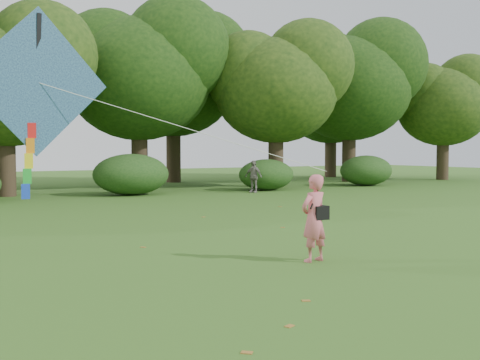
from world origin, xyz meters
TOP-DOWN VIEW (x-y plane):
  - ground at (0.00, 0.00)m, footprint 100.00×100.00m
  - man_kite_flyer at (0.22, 0.84)m, footprint 0.66×0.50m
  - bystander_right at (8.58, 16.36)m, footprint 0.75×0.98m
  - crossbody_bag at (0.33, 0.81)m, footprint 0.43×0.20m
  - flying_kite at (-4.36, 2.58)m, footprint 6.10×1.99m
  - tree_line at (1.67, 22.88)m, footprint 54.70×15.30m
  - shrub_band at (-0.72, 17.60)m, footprint 39.15×3.22m
  - fallen_leaves at (-0.47, 2.16)m, footprint 10.62×13.69m

SIDE VIEW (x-z plane):
  - ground at x=0.00m, z-range 0.00..0.00m
  - fallen_leaves at x=-0.47m, z-range 0.00..0.01m
  - bystander_right at x=8.58m, z-range 0.00..1.55m
  - man_kite_flyer at x=0.22m, z-range 0.00..1.63m
  - shrub_band at x=-0.72m, z-range -0.08..1.79m
  - crossbody_bag at x=0.33m, z-range 0.58..1.26m
  - flying_kite at x=-4.36m, z-range 1.57..4.82m
  - tree_line at x=1.67m, z-range 0.86..10.35m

